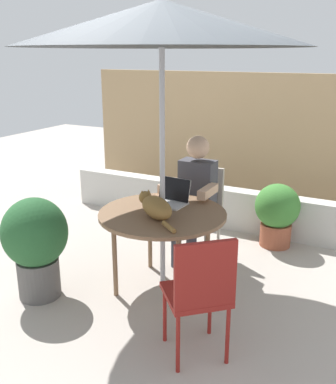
% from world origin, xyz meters
% --- Properties ---
extents(ground_plane, '(14.00, 14.00, 0.00)m').
position_xyz_m(ground_plane, '(0.00, 0.00, 0.00)').
color(ground_plane, '#ADA399').
extents(fence_back, '(4.66, 0.08, 1.76)m').
position_xyz_m(fence_back, '(0.00, 2.47, 0.88)').
color(fence_back, tan).
rests_on(fence_back, ground).
extents(planter_wall_low, '(4.19, 0.20, 0.48)m').
position_xyz_m(planter_wall_low, '(0.00, 1.63, 0.24)').
color(planter_wall_low, beige).
rests_on(planter_wall_low, ground).
extents(patio_table, '(1.08, 1.08, 0.71)m').
position_xyz_m(patio_table, '(0.00, 0.00, 0.66)').
color(patio_table, brown).
rests_on(patio_table, ground).
extents(patio_umbrella, '(2.24, 2.24, 2.37)m').
position_xyz_m(patio_umbrella, '(0.00, 0.00, 2.19)').
color(patio_umbrella, '#B7B7BC').
rests_on(patio_umbrella, ground).
extents(chair_occupied, '(0.40, 0.40, 0.91)m').
position_xyz_m(chair_occupied, '(0.00, 0.81, 0.54)').
color(chair_occupied, '#B2A899').
rests_on(chair_occupied, ground).
extents(chair_empty, '(0.57, 0.57, 0.91)m').
position_xyz_m(chair_empty, '(0.67, -0.73, 0.54)').
color(chair_empty, maroon).
rests_on(chair_empty, ground).
extents(person_seated, '(0.48, 0.48, 1.25)m').
position_xyz_m(person_seated, '(0.00, 0.65, 0.71)').
color(person_seated, '#3F3F47').
rests_on(person_seated, ground).
extents(laptop, '(0.32, 0.27, 0.21)m').
position_xyz_m(laptop, '(-0.04, 0.25, 0.77)').
color(laptop, silver).
rests_on(laptop, patio_table).
extents(cat, '(0.53, 0.45, 0.17)m').
position_xyz_m(cat, '(-0.00, -0.12, 0.80)').
color(cat, olive).
rests_on(cat, patio_table).
extents(potted_plant_near_fence, '(0.47, 0.47, 0.69)m').
position_xyz_m(potted_plant_near_fence, '(0.64, 1.36, 0.38)').
color(potted_plant_near_fence, '#9E5138').
rests_on(potted_plant_near_fence, ground).
extents(potted_plant_by_chair, '(0.54, 0.54, 0.87)m').
position_xyz_m(potted_plant_by_chair, '(-0.87, -0.60, 0.50)').
color(potted_plant_by_chair, '#595654').
rests_on(potted_plant_by_chair, ground).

